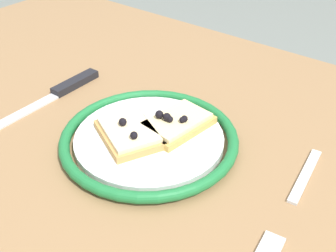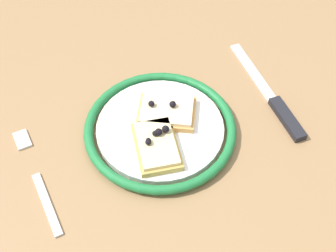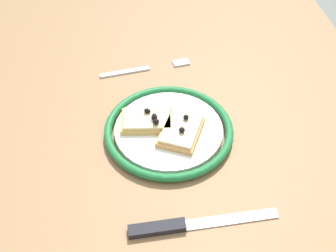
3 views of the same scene
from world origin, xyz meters
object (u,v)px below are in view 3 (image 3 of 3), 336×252
at_px(dining_table, 188,175).
at_px(fork, 146,68).
at_px(plate, 169,130).
at_px(pizza_slice_near, 181,131).
at_px(pizza_slice_far, 147,120).
at_px(knife, 178,226).

bearing_deg(dining_table, fork, -167.45).
bearing_deg(plate, pizza_slice_near, 47.79).
bearing_deg(pizza_slice_near, plate, -132.21).
xyz_separation_m(dining_table, pizza_slice_far, (-0.06, -0.07, 0.10)).
relative_size(dining_table, pizza_slice_near, 10.51).
xyz_separation_m(pizza_slice_near, knife, (0.18, -0.03, -0.02)).
height_order(dining_table, fork, fork).
bearing_deg(pizza_slice_near, pizza_slice_far, -122.34).
relative_size(dining_table, plate, 4.89).
distance_m(dining_table, plate, 0.10).
height_order(pizza_slice_far, knife, pizza_slice_far).
xyz_separation_m(dining_table, pizza_slice_near, (-0.02, -0.01, 0.10)).
relative_size(pizza_slice_far, fork, 0.52).
height_order(plate, fork, plate).
relative_size(plate, knife, 1.01).
bearing_deg(pizza_slice_far, dining_table, 49.09).
bearing_deg(dining_table, pizza_slice_near, -152.40).
height_order(dining_table, plate, plate).
bearing_deg(plate, fork, -173.89).
bearing_deg(pizza_slice_far, knife, 5.97).
relative_size(plate, pizza_slice_far, 2.32).
bearing_deg(pizza_slice_far, pizza_slice_near, 57.66).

